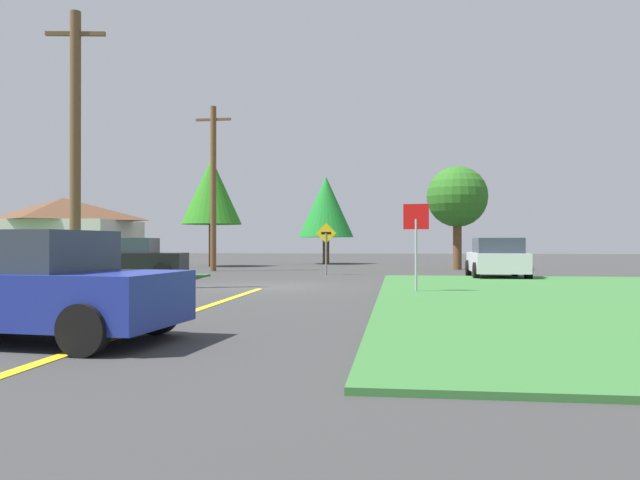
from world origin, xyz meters
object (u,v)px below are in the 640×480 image
Objects in this scene: utility_pole_mid at (213,186)px; barn at (63,234)px; car_behind_on_main_road at (34,286)px; oak_tree_right at (457,197)px; stop_sign at (416,231)px; direction_sign at (326,243)px; car_on_crossroad at (497,258)px; utility_pole_near at (75,147)px; parked_car_near_building at (131,258)px; oak_tree_left at (212,191)px; pine_tree_center at (326,207)px.

utility_pole_mid reaches higher than barn.
oak_tree_right reaches higher than car_behind_on_main_road.
car_behind_on_main_road is 0.51× the size of utility_pole_mid.
direction_sign is at bearing -61.08° from stop_sign.
car_on_crossroad is at bearing 67.26° from car_behind_on_main_road.
utility_pole_near reaches higher than car_on_crossroad.
barn is (-11.35, 20.67, 1.03)m from car_behind_on_main_road.
utility_pole_mid reaches higher than parked_car_near_building.
direction_sign is 0.35× the size of barn.
utility_pole_mid is at bearing -165.50° from oak_tree_right.
barn is (-19.78, -4.29, -1.99)m from oak_tree_right.
car_on_crossroad is 1.95× the size of direction_sign.
oak_tree_right is at bearing 7.18° from car_on_crossroad.
utility_pole_near reaches higher than utility_pole_mid.
barn is at bearing 81.51° from car_on_crossroad.
oak_tree_left is 14.48m from oak_tree_right.
utility_pole_near is at bearing 121.35° from car_on_crossroad.
oak_tree_left is at bearing 169.63° from oak_tree_right.
oak_tree_right is at bearing 27.44° from parked_car_near_building.
stop_sign is 22.02m from oak_tree_left.
stop_sign reaches higher than car_on_crossroad.
utility_pole_mid is (0.49, 12.55, -0.06)m from utility_pole_near.
utility_pole_near is 1.54× the size of oak_tree_right.
pine_tree_center is (-8.75, 15.47, 3.01)m from car_on_crossroad.
direction_sign is 14.12m from pine_tree_center.
utility_pole_near is 12.56m from utility_pole_mid.
stop_sign is 0.39× the size of oak_tree_left.
barn is (-11.87, -12.04, -1.97)m from pine_tree_center.
car_behind_on_main_road is (-9.26, -17.24, -0.00)m from car_on_crossroad.
utility_pole_mid reaches higher than car_behind_on_main_road.
pine_tree_center is at bearing 63.61° from parked_car_near_building.
utility_pole_near is 3.66× the size of direction_sign.
parked_car_near_building is 6.99m from utility_pole_near.
car_on_crossroad is 0.69× the size of oak_tree_left.
oak_tree_right is 0.84× the size of barn.
utility_pole_mid is 1.27× the size of barn.
stop_sign is 0.39× the size of barn.
stop_sign is at bearing -52.55° from utility_pole_mid.
oak_tree_right reaches higher than parked_car_near_building.
car_on_crossroad is 0.54× the size of utility_pole_mid.
car_behind_on_main_road is at bearing -78.10° from oak_tree_left.
parked_car_near_building is 0.52× the size of utility_pole_mid.
parked_car_near_building is 1.03× the size of car_behind_on_main_road.
parked_car_near_building is at bearing 114.76° from car_behind_on_main_road.
stop_sign is 10.80m from car_behind_on_main_road.
pine_tree_center is at bearing -68.98° from stop_sign.
oak_tree_right is at bearing 12.23° from barn.
stop_sign is 0.30× the size of utility_pole_near.
direction_sign is (-3.68, 9.83, -0.33)m from stop_sign.
barn is at bearing -25.68° from stop_sign.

